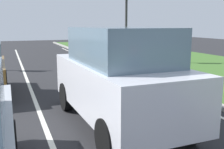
% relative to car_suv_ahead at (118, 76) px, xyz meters
% --- Properties ---
extents(ground_plane, '(60.00, 60.00, 0.00)m').
position_rel_car_suv_ahead_xyz_m(ground_plane, '(-0.95, 4.80, -1.17)').
color(ground_plane, '#262628').
extents(lane_line_center, '(0.12, 32.00, 0.01)m').
position_rel_car_suv_ahead_xyz_m(lane_line_center, '(-1.65, 4.80, -1.16)').
color(lane_line_center, silver).
rests_on(lane_line_center, ground).
extents(lane_line_right_edge, '(0.12, 32.00, 0.01)m').
position_rel_car_suv_ahead_xyz_m(lane_line_right_edge, '(2.65, 4.80, -1.16)').
color(lane_line_right_edge, silver).
rests_on(lane_line_right_edge, ground).
extents(grass_verge_right, '(9.00, 48.00, 0.06)m').
position_rel_car_suv_ahead_xyz_m(grass_verge_right, '(7.55, 4.80, -1.14)').
color(grass_verge_right, '#3D6628').
rests_on(grass_verge_right, ground).
extents(curb_right, '(0.24, 48.00, 0.12)m').
position_rel_car_suv_ahead_xyz_m(curb_right, '(3.15, 4.80, -1.11)').
color(curb_right, '#9E9B93').
rests_on(curb_right, ground).
extents(car_suv_ahead, '(2.08, 4.55, 2.28)m').
position_rel_car_suv_ahead_xyz_m(car_suv_ahead, '(0.00, 0.00, 0.00)').
color(car_suv_ahead, silver).
rests_on(car_suv_ahead, ground).
extents(traffic_light_near_right, '(0.32, 0.50, 5.02)m').
position_rel_car_suv_ahead_xyz_m(traffic_light_near_right, '(4.30, 9.10, 2.16)').
color(traffic_light_near_right, '#2D2D2D').
rests_on(traffic_light_near_right, ground).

